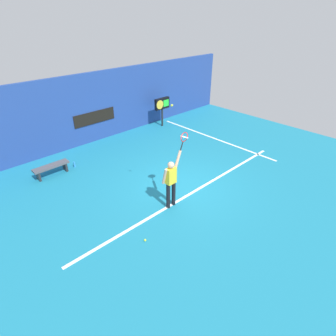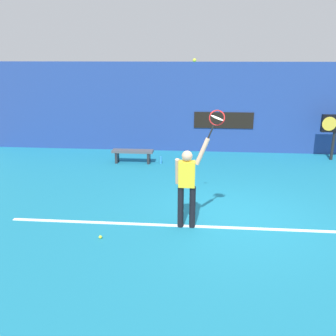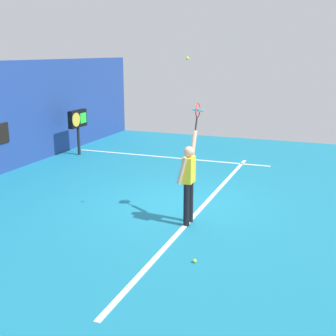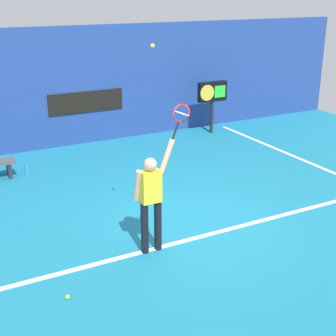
{
  "view_description": "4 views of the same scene",
  "coord_description": "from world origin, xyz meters",
  "views": [
    {
      "loc": [
        -6.5,
        -6.09,
        5.84
      ],
      "look_at": [
        -1.1,
        -0.44,
        1.41
      ],
      "focal_mm": 30.14,
      "sensor_mm": 36.0,
      "label": 1
    },
    {
      "loc": [
        -0.87,
        -7.73,
        3.53
      ],
      "look_at": [
        -1.51,
        -0.56,
        1.3
      ],
      "focal_mm": 39.0,
      "sensor_mm": 36.0,
      "label": 2
    },
    {
      "loc": [
        -9.65,
        -3.39,
        3.58
      ],
      "look_at": [
        -0.94,
        -0.06,
        1.14
      ],
      "focal_mm": 47.8,
      "sensor_mm": 36.0,
      "label": 3
    },
    {
      "loc": [
        -4.33,
        -7.28,
        4.26
      ],
      "look_at": [
        -0.78,
        -0.57,
        1.46
      ],
      "focal_mm": 52.18,
      "sensor_mm": 36.0,
      "label": 4
    }
  ],
  "objects": [
    {
      "name": "court_sideline",
      "position": [
        4.48,
        2.0,
        0.01
      ],
      "size": [
        0.1,
        7.0,
        0.01
      ],
      "primitive_type": "cube",
      "color": "white",
      "rests_on": "ground_plane"
    },
    {
      "name": "sponsor_banner_center",
      "position": [
        0.0,
        5.9,
        1.22
      ],
      "size": [
        2.2,
        0.03,
        0.6
      ],
      "primitive_type": "cube",
      "color": "black"
    },
    {
      "name": "tennis_racket",
      "position": [
        -0.56,
        -0.59,
        2.33
      ],
      "size": [
        0.41,
        0.27,
        0.62
      ],
      "color": "black"
    },
    {
      "name": "water_bottle",
      "position": [
        -2.17,
        4.15,
        0.12
      ],
      "size": [
        0.07,
        0.07,
        0.24
      ],
      "primitive_type": "cylinder",
      "color": "#338CD8",
      "rests_on": "ground_plane"
    },
    {
      "name": "back_wall",
      "position": [
        0.0,
        6.02,
        1.66
      ],
      "size": [
        18.0,
        0.2,
        3.32
      ],
      "primitive_type": "cube",
      "color": "navy",
      "rests_on": "ground_plane"
    },
    {
      "name": "tennis_player",
      "position": [
        -1.11,
        -0.58,
        1.01
      ],
      "size": [
        0.7,
        0.31,
        1.97
      ],
      "color": "black",
      "rests_on": "ground_plane"
    },
    {
      "name": "tennis_ball",
      "position": [
        -1.01,
        -0.5,
        3.44
      ],
      "size": [
        0.07,
        0.07,
        0.07
      ],
      "primitive_type": "sphere",
      "color": "#CCE033"
    },
    {
      "name": "ground_plane",
      "position": [
        0.0,
        0.0,
        0.0
      ],
      "size": [
        18.0,
        18.0,
        0.0
      ],
      "primitive_type": "plane",
      "color": "teal"
    },
    {
      "name": "scoreboard_clock",
      "position": [
        3.77,
        5.14,
        1.23
      ],
      "size": [
        0.96,
        0.2,
        1.6
      ],
      "color": "black",
      "rests_on": "ground_plane"
    },
    {
      "name": "spare_ball",
      "position": [
        -2.81,
        -1.28,
        0.03
      ],
      "size": [
        0.07,
        0.07,
        0.07
      ],
      "primitive_type": "sphere",
      "color": "#CCE033",
      "rests_on": "ground_plane"
    },
    {
      "name": "court_baseline",
      "position": [
        0.0,
        -0.57,
        0.01
      ],
      "size": [
        10.0,
        0.1,
        0.01
      ],
      "primitive_type": "cube",
      "color": "white",
      "rests_on": "ground_plane"
    }
  ]
}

